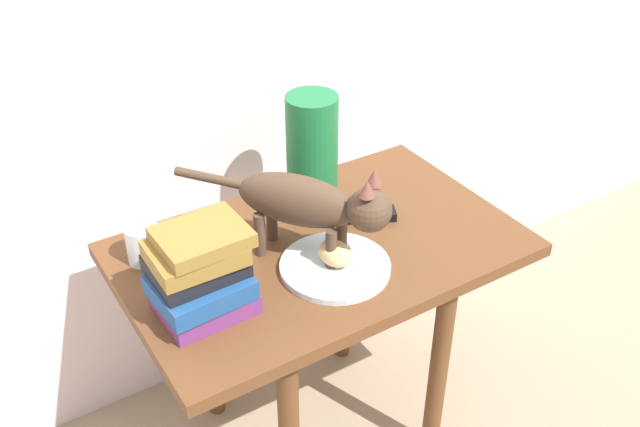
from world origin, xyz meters
The scene contains 9 objects.
ground_plane centered at (0.00, 0.00, 0.00)m, with size 6.00×6.00×0.00m, color gray.
side_table centered at (0.00, 0.00, 0.51)m, with size 0.86×0.54×0.60m.
plate centered at (-0.02, -0.09, 0.60)m, with size 0.23×0.23×0.01m, color silver.
bread_roll centered at (-0.02, -0.09, 0.63)m, with size 0.08×0.06×0.05m, color #E0BC7A.
cat centered at (-0.04, -0.03, 0.73)m, with size 0.31×0.40×0.23m.
book_stack centered at (-0.30, -0.06, 0.68)m, with size 0.19×0.17×0.18m.
green_vase centered at (0.08, 0.16, 0.73)m, with size 0.12×0.12×0.27m, color #196B38.
candle_jar centered at (-0.34, 0.15, 0.63)m, with size 0.07×0.07×0.08m.
tv_remote centered at (0.13, 0.03, 0.61)m, with size 0.15×0.04×0.02m, color black.
Camera 1 is at (-0.67, -1.07, 1.52)m, focal length 40.39 mm.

